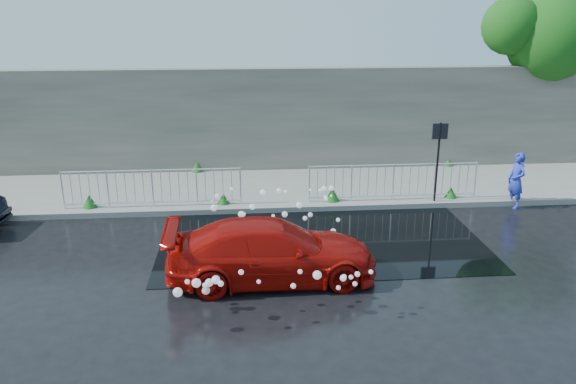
{
  "coord_description": "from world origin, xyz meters",
  "views": [
    {
      "loc": [
        -1.43,
        -12.15,
        5.56
      ],
      "look_at": [
        -0.25,
        1.74,
        1.0
      ],
      "focal_mm": 35.0,
      "sensor_mm": 36.0,
      "label": 1
    }
  ],
  "objects": [
    {
      "name": "ground",
      "position": [
        0.0,
        0.0,
        0.0
      ],
      "size": [
        90.0,
        90.0,
        0.0
      ],
      "primitive_type": "plane",
      "color": "black",
      "rests_on": "ground"
    },
    {
      "name": "pavement",
      "position": [
        0.0,
        5.0,
        0.07
      ],
      "size": [
        30.0,
        4.0,
        0.15
      ],
      "primitive_type": "cube",
      "color": "gray",
      "rests_on": "ground"
    },
    {
      "name": "curb",
      "position": [
        0.0,
        3.0,
        0.08
      ],
      "size": [
        30.0,
        0.25,
        0.16
      ],
      "primitive_type": "cube",
      "color": "gray",
      "rests_on": "ground"
    },
    {
      "name": "retaining_wall",
      "position": [
        0.0,
        7.2,
        1.9
      ],
      "size": [
        30.0,
        0.6,
        3.5
      ],
      "primitive_type": "cube",
      "color": "#524F45",
      "rests_on": "pavement"
    },
    {
      "name": "puddle",
      "position": [
        0.5,
        1.0,
        0.01
      ],
      "size": [
        8.0,
        5.0,
        0.01
      ],
      "primitive_type": "cube",
      "color": "black",
      "rests_on": "ground"
    },
    {
      "name": "sign_post",
      "position": [
        4.2,
        3.1,
        1.72
      ],
      "size": [
        0.45,
        0.06,
        2.5
      ],
      "color": "black",
      "rests_on": "ground"
    },
    {
      "name": "tree",
      "position": [
        9.64,
        7.41,
        4.79
      ],
      "size": [
        5.17,
        3.09,
        6.37
      ],
      "color": "#332114",
      "rests_on": "ground"
    },
    {
      "name": "railing_left",
      "position": [
        -4.0,
        3.35,
        0.74
      ],
      "size": [
        5.05,
        0.05,
        1.1
      ],
      "color": "silver",
      "rests_on": "pavement"
    },
    {
      "name": "railing_right",
      "position": [
        3.0,
        3.35,
        0.74
      ],
      "size": [
        5.05,
        0.05,
        1.1
      ],
      "color": "silver",
      "rests_on": "pavement"
    },
    {
      "name": "weeds",
      "position": [
        -0.39,
        4.43,
        0.33
      ],
      "size": [
        12.17,
        3.93,
        0.41
      ],
      "color": "#194813",
      "rests_on": "pavement"
    },
    {
      "name": "water_spray",
      "position": [
        -1.08,
        -0.43,
        0.7
      ],
      "size": [
        3.69,
        5.45,
        1.01
      ],
      "color": "white",
      "rests_on": "ground"
    },
    {
      "name": "red_car",
      "position": [
        -0.85,
        -1.21,
        0.65
      ],
      "size": [
        4.51,
        1.92,
        1.3
      ],
      "primitive_type": "imported",
      "rotation": [
        0.0,
        0.0,
        1.59
      ],
      "color": "#A50B06",
      "rests_on": "ground"
    },
    {
      "name": "person",
      "position": [
        6.5,
        2.81,
        0.82
      ],
      "size": [
        0.53,
        0.68,
        1.64
      ],
      "primitive_type": "imported",
      "rotation": [
        0.0,
        0.0,
        -1.33
      ],
      "color": "#2736C4",
      "rests_on": "ground"
    }
  ]
}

